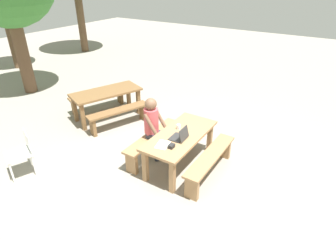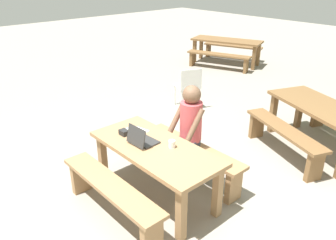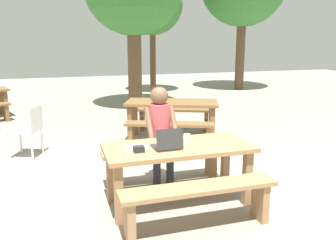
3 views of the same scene
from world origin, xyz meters
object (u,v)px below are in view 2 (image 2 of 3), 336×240
coffee_mug (172,144)px  plastic_chair (188,86)px  laptop (142,139)px  picnic_table_rear (322,113)px  picnic_table_front (155,154)px  person_seated (189,125)px  small_pouch (124,132)px  picnic_table_mid (227,43)px

coffee_mug → plastic_chair: plastic_chair is taller
laptop → picnic_table_rear: laptop is taller
coffee_mug → plastic_chair: bearing=131.1°
picnic_table_front → person_seated: bearing=94.0°
small_pouch → laptop: bearing=4.2°
person_seated → laptop: bearing=-99.5°
small_pouch → coffee_mug: (0.64, 0.23, 0.01)m
laptop → picnic_table_mid: bearing=-61.8°
picnic_table_front → person_seated: (-0.04, 0.61, 0.18)m
laptop → plastic_chair: size_ratio=0.37×
laptop → person_seated: (0.11, 0.68, 0.01)m
small_pouch → coffee_mug: 0.68m
laptop → picnic_table_rear: bearing=-110.9°
small_pouch → person_seated: (0.45, 0.71, 0.03)m
person_seated → picnic_table_mid: 6.07m
plastic_chair → picnic_table_rear: size_ratio=0.44×
small_pouch → coffee_mug: coffee_mug is taller
picnic_table_front → plastic_chair: size_ratio=2.02×
plastic_chair → picnic_table_rear: plastic_chair is taller
small_pouch → person_seated: 0.84m
laptop → coffee_mug: (0.31, 0.21, -0.01)m
picnic_table_front → small_pouch: (-0.49, -0.10, 0.15)m
small_pouch → picnic_table_mid: 6.45m
small_pouch → picnic_table_rear: size_ratio=0.06×
person_seated → picnic_table_rear: size_ratio=0.69×
laptop → plastic_chair: 2.94m
coffee_mug → picnic_table_mid: bearing=123.5°
small_pouch → picnic_table_mid: (-2.98, 5.71, -0.14)m
picnic_table_rear → plastic_chair: bearing=-151.6°
picnic_table_front → plastic_chair: (-1.79, 2.36, -0.13)m
person_seated → picnic_table_mid: (-3.43, 5.01, -0.17)m
coffee_mug → picnic_table_rear: 2.59m
person_seated → picnic_table_rear: person_seated is taller
small_pouch → picnic_table_front: bearing=11.6°
laptop → plastic_chair: bearing=-58.2°
plastic_chair → picnic_table_rear: bearing=118.4°
coffee_mug → picnic_table_rear: bearing=76.1°
picnic_table_front → picnic_table_mid: 6.60m
coffee_mug → person_seated: size_ratio=0.07×
person_seated → picnic_table_mid: bearing=124.4°
picnic_table_front → person_seated: size_ratio=1.30×
picnic_table_front → picnic_table_rear: (0.77, 2.65, 0.02)m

